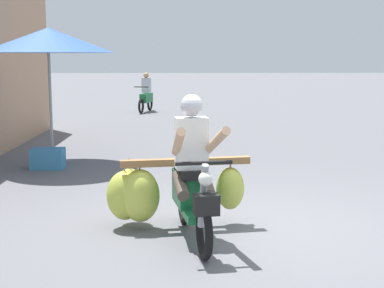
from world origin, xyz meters
TOP-DOWN VIEW (x-y plane):
  - ground_plane at (0.00, 0.00)m, footprint 120.00×120.00m
  - motorbike_main_loaded at (-0.99, -0.19)m, footprint 1.69×1.75m
  - motorbike_distant_ahead_left at (-2.20, 13.72)m, footprint 0.59×1.60m
  - market_umbrella_near_shop at (-3.24, 3.85)m, footprint 2.33×2.33m
  - produce_crate at (-3.24, 3.47)m, footprint 0.56×0.40m

SIDE VIEW (x-z plane):
  - ground_plane at x=0.00m, z-range 0.00..0.00m
  - produce_crate at x=-3.24m, z-range 0.00..0.36m
  - motorbike_main_loaded at x=-0.99m, z-range -0.26..1.32m
  - motorbike_distant_ahead_left at x=-2.20m, z-range -0.13..1.27m
  - market_umbrella_near_shop at x=-3.24m, z-range 1.02..3.49m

